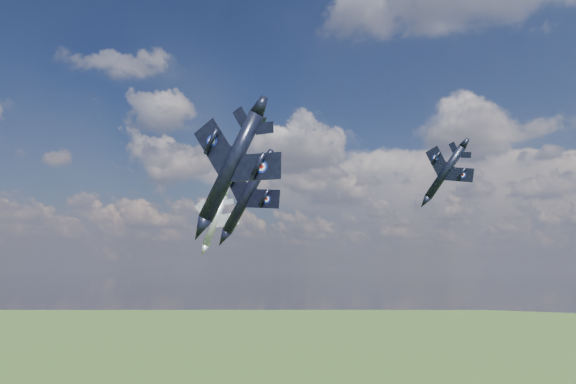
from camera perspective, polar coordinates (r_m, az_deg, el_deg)
The scene contains 4 objects.
jet_lead_navy at distance 82.46m, azimuth -4.27°, elevation -0.46°, with size 11.72×16.34×3.38m, color black, non-canonical shape.
jet_right_navy at distance 58.02m, azimuth -5.81°, elevation 2.62°, with size 11.87×16.55×3.42m, color black, non-canonical shape.
jet_high_navy at distance 93.54m, azimuth 15.67°, elevation 1.95°, with size 9.50×13.25×2.74m, color black, non-canonical shape.
jet_left_silver at distance 102.73m, azimuth -7.41°, elevation -2.88°, with size 9.57×13.34×2.76m, color gray, non-canonical shape.
Camera 1 is at (49.82, -53.92, 71.21)m, focal length 35.00 mm.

